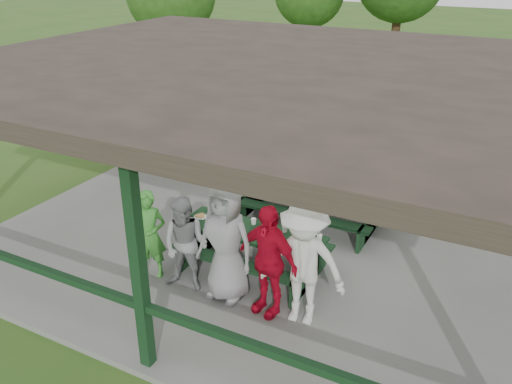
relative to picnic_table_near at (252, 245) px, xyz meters
The scene contains 15 objects.
ground 1.34m from the picnic_table_near, 96.84° to the left, with size 90.00×90.00×0.00m, color #2C541A.
concrete_slab 1.32m from the picnic_table_near, 96.84° to the left, with size 10.00×8.00×0.10m, color slate.
pavilion_structure 2.87m from the picnic_table_near, 96.84° to the left, with size 10.60×8.60×3.24m.
picnic_table_near is the anchor object (origin of this frame).
picnic_table_far 2.01m from the picnic_table_near, 84.96° to the left, with size 2.81×1.39×0.75m.
table_setting 0.35m from the picnic_table_near, 13.42° to the left, with size 2.34×0.45×0.10m.
contestant_green 1.67m from the picnic_table_near, 147.03° to the right, with size 0.55×0.36×1.50m, color #3C9031.
contestant_grey_left 1.19m from the picnic_table_near, 124.90° to the right, with size 0.75×0.59×1.55m, color gray.
contestant_grey_mid 0.96m from the picnic_table_near, 89.68° to the right, with size 0.94×0.61×1.91m, color gray.
contestant_red 1.21m from the picnic_table_near, 50.30° to the right, with size 1.02×0.42×1.74m, color red.
contestant_white_fedora 1.59m from the picnic_table_near, 33.63° to the right, with size 1.30×0.85×1.94m.
spectator_lblue 2.83m from the picnic_table_near, 97.32° to the left, with size 1.33×0.43×1.44m, color #94CCE5.
spectator_blue 3.84m from the picnic_table_near, 116.61° to the left, with size 0.71×0.47×1.96m, color #3C549E.
spectator_grey 3.33m from the picnic_table_near, 64.15° to the left, with size 0.74×0.58×1.53m, color #9A9A9D.
farm_trailer 10.37m from the picnic_table_near, 97.13° to the left, with size 3.75×1.81×1.31m.
Camera 1 is at (3.82, -8.02, 5.09)m, focal length 38.00 mm.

